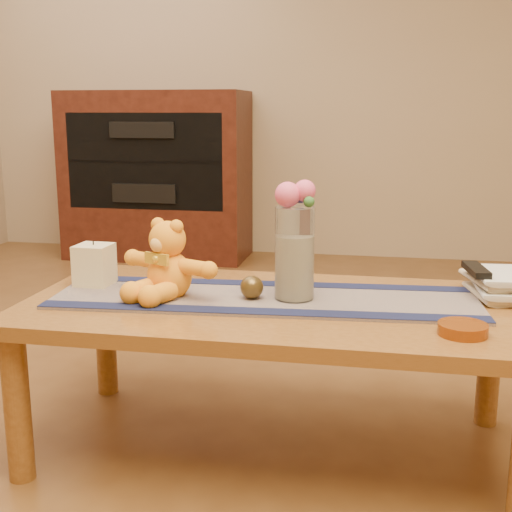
% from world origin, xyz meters
% --- Properties ---
extents(floor, '(5.50, 5.50, 0.00)m').
position_xyz_m(floor, '(0.00, 0.00, 0.00)').
color(floor, brown).
rests_on(floor, ground).
extents(wall_back, '(5.50, 0.00, 5.50)m').
position_xyz_m(wall_back, '(0.00, 2.75, 1.35)').
color(wall_back, tan).
rests_on(wall_back, floor).
extents(coffee_table_top, '(1.40, 0.70, 0.04)m').
position_xyz_m(coffee_table_top, '(0.00, 0.00, 0.43)').
color(coffee_table_top, brown).
rests_on(coffee_table_top, floor).
extents(table_leg_fl, '(0.07, 0.07, 0.41)m').
position_xyz_m(table_leg_fl, '(-0.64, -0.29, 0.21)').
color(table_leg_fl, brown).
rests_on(table_leg_fl, floor).
extents(table_leg_bl, '(0.07, 0.07, 0.41)m').
position_xyz_m(table_leg_bl, '(-0.64, 0.29, 0.21)').
color(table_leg_bl, brown).
rests_on(table_leg_bl, floor).
extents(table_leg_br, '(0.07, 0.07, 0.41)m').
position_xyz_m(table_leg_br, '(0.64, 0.29, 0.21)').
color(table_leg_br, brown).
rests_on(table_leg_br, floor).
extents(persian_runner, '(1.22, 0.43, 0.01)m').
position_xyz_m(persian_runner, '(-0.03, 0.02, 0.45)').
color(persian_runner, '#181D44').
rests_on(persian_runner, coffee_table_top).
extents(runner_border_near, '(1.20, 0.14, 0.00)m').
position_xyz_m(runner_border_near, '(-0.02, -0.13, 0.46)').
color(runner_border_near, '#131839').
rests_on(runner_border_near, persian_runner).
extents(runner_border_far, '(1.20, 0.14, 0.00)m').
position_xyz_m(runner_border_far, '(-0.04, 0.16, 0.46)').
color(runner_border_far, '#131839').
rests_on(runner_border_far, persian_runner).
extents(teddy_bear, '(0.38, 0.35, 0.21)m').
position_xyz_m(teddy_bear, '(-0.30, -0.01, 0.56)').
color(teddy_bear, orange).
rests_on(teddy_bear, persian_runner).
extents(pillar_candle, '(0.11, 0.11, 0.12)m').
position_xyz_m(pillar_candle, '(-0.56, 0.06, 0.52)').
color(pillar_candle, beige).
rests_on(pillar_candle, persian_runner).
extents(candle_wick, '(0.00, 0.00, 0.01)m').
position_xyz_m(candle_wick, '(-0.56, 0.06, 0.59)').
color(candle_wick, black).
rests_on(candle_wick, pillar_candle).
extents(glass_vase, '(0.11, 0.11, 0.26)m').
position_xyz_m(glass_vase, '(0.06, 0.02, 0.59)').
color(glass_vase, silver).
rests_on(glass_vase, persian_runner).
extents(potpourri_fill, '(0.09, 0.09, 0.18)m').
position_xyz_m(potpourri_fill, '(0.06, 0.02, 0.55)').
color(potpourri_fill, beige).
rests_on(potpourri_fill, glass_vase).
extents(rose_left, '(0.07, 0.07, 0.07)m').
position_xyz_m(rose_left, '(0.04, 0.01, 0.75)').
color(rose_left, '#EE5484').
rests_on(rose_left, glass_vase).
extents(rose_right, '(0.06, 0.06, 0.06)m').
position_xyz_m(rose_right, '(0.08, 0.02, 0.76)').
color(rose_right, '#EE5484').
rests_on(rose_right, glass_vase).
extents(blue_flower_back, '(0.04, 0.04, 0.04)m').
position_xyz_m(blue_flower_back, '(0.07, 0.05, 0.75)').
color(blue_flower_back, '#48489C').
rests_on(blue_flower_back, glass_vase).
extents(blue_flower_side, '(0.04, 0.04, 0.04)m').
position_xyz_m(blue_flower_side, '(0.03, 0.04, 0.74)').
color(blue_flower_side, '#48489C').
rests_on(blue_flower_side, glass_vase).
extents(leaf_sprig, '(0.03, 0.03, 0.03)m').
position_xyz_m(leaf_sprig, '(0.10, -0.00, 0.74)').
color(leaf_sprig, '#33662D').
rests_on(leaf_sprig, glass_vase).
extents(bronze_ball, '(0.08, 0.08, 0.07)m').
position_xyz_m(bronze_ball, '(-0.06, -0.01, 0.49)').
color(bronze_ball, '#503C1A').
rests_on(bronze_ball, persian_runner).
extents(book_bottom, '(0.20, 0.25, 0.02)m').
position_xyz_m(book_bottom, '(0.56, 0.15, 0.46)').
color(book_bottom, beige).
rests_on(book_bottom, coffee_table_top).
extents(book_lower, '(0.17, 0.23, 0.02)m').
position_xyz_m(book_lower, '(0.56, 0.15, 0.48)').
color(book_lower, beige).
rests_on(book_lower, book_bottom).
extents(book_upper, '(0.21, 0.26, 0.02)m').
position_xyz_m(book_upper, '(0.55, 0.15, 0.50)').
color(book_upper, beige).
rests_on(book_upper, book_lower).
extents(book_top, '(0.18, 0.24, 0.02)m').
position_xyz_m(book_top, '(0.56, 0.15, 0.52)').
color(book_top, beige).
rests_on(book_top, book_upper).
extents(tv_remote, '(0.07, 0.16, 0.02)m').
position_xyz_m(tv_remote, '(0.56, 0.14, 0.54)').
color(tv_remote, black).
rests_on(tv_remote, book_top).
extents(amber_dish, '(0.15, 0.15, 0.03)m').
position_xyz_m(amber_dish, '(0.49, -0.19, 0.46)').
color(amber_dish, '#BF5914').
rests_on(amber_dish, coffee_table_top).
extents(media_cabinet, '(1.20, 0.50, 1.10)m').
position_xyz_m(media_cabinet, '(-1.20, 2.48, 0.55)').
color(media_cabinet, black).
rests_on(media_cabinet, floor).
extents(cabinet_cavity, '(1.02, 0.03, 0.61)m').
position_xyz_m(cabinet_cavity, '(-1.20, 2.25, 0.66)').
color(cabinet_cavity, black).
rests_on(cabinet_cavity, media_cabinet).
extents(cabinet_shelf, '(1.02, 0.20, 0.02)m').
position_xyz_m(cabinet_shelf, '(-1.20, 2.33, 0.66)').
color(cabinet_shelf, black).
rests_on(cabinet_shelf, media_cabinet).
extents(stereo_upper, '(0.42, 0.28, 0.10)m').
position_xyz_m(stereo_upper, '(-1.20, 2.35, 0.86)').
color(stereo_upper, black).
rests_on(stereo_upper, media_cabinet).
extents(stereo_lower, '(0.42, 0.28, 0.12)m').
position_xyz_m(stereo_lower, '(-1.20, 2.35, 0.46)').
color(stereo_lower, black).
rests_on(stereo_lower, media_cabinet).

